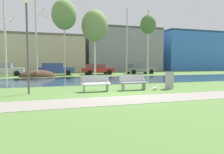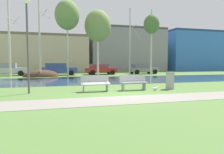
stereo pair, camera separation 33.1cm
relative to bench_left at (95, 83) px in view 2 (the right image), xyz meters
name	(u,v)px [view 2 (the right image)]	position (x,y,z in m)	size (l,w,h in m)	color
ground_plane	(91,79)	(1.13, 8.78, -0.47)	(120.00, 120.00, 0.00)	#517538
paved_path_strip	(133,99)	(1.13, -2.87, -0.47)	(60.00, 1.92, 0.01)	gray
river_band	(93,80)	(1.13, 7.28, -0.47)	(80.00, 8.40, 0.01)	#2D475B
soil_mound	(41,77)	(-3.86, 13.38, -0.47)	(4.03, 2.56, 1.62)	#423021
bench_left	(95,83)	(0.00, 0.00, 0.00)	(1.60, 0.57, 0.87)	#9EA0A3
bench_right	(133,82)	(2.26, 0.00, 0.00)	(1.60, 0.57, 0.87)	#9EA0A3
trash_bin	(170,80)	(4.57, -0.16, 0.06)	(0.53, 0.53, 1.02)	#999B9E
seagull	(155,88)	(3.37, -0.58, -0.34)	(0.41, 0.15, 0.25)	white
streetlamp	(27,29)	(-3.46, 0.15, 2.82)	(0.32, 0.32, 4.86)	#4C4C51
birch_far_left	(9,36)	(-7.05, 13.37, 4.10)	(1.28, 2.23, 8.99)	beige
birch_left	(40,35)	(-3.84, 12.48, 4.15)	(1.25, 2.06, 9.06)	beige
birch_center_left	(67,15)	(-0.86, 12.81, 6.52)	(2.79, 2.79, 9.00)	beige
birch_center	(98,26)	(2.77, 13.34, 5.58)	(3.18, 3.18, 7.98)	beige
birch_center_right	(130,42)	(6.71, 12.62, 3.75)	(1.46, 2.26, 8.32)	#BCB7A8
birch_right	(152,25)	(10.14, 13.78, 6.15)	(2.09, 2.09, 8.61)	beige
parked_van_nearest_silver	(7,69)	(-8.01, 16.17, 0.34)	(4.62, 2.08, 1.56)	#B2B5BC
parked_sedan_second_blue	(58,69)	(-1.98, 15.84, 0.34)	(4.62, 2.20, 1.55)	#2D4793
parked_hatch_third_red	(101,69)	(3.64, 15.92, 0.28)	(4.18, 2.23, 1.40)	maroon
parked_wagon_fourth_grey	(143,69)	(9.90, 15.99, 0.29)	(4.34, 2.19, 1.45)	slate
building_beige_block	(34,54)	(-5.98, 25.92, 2.63)	(17.89, 8.56, 6.21)	#BCAD8E
building_grey_warehouse	(127,50)	(10.84, 25.72, 3.61)	(14.16, 6.13, 8.16)	gray
building_blue_store	(200,51)	(27.78, 26.03, 3.64)	(16.07, 6.47, 8.22)	#3870C6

